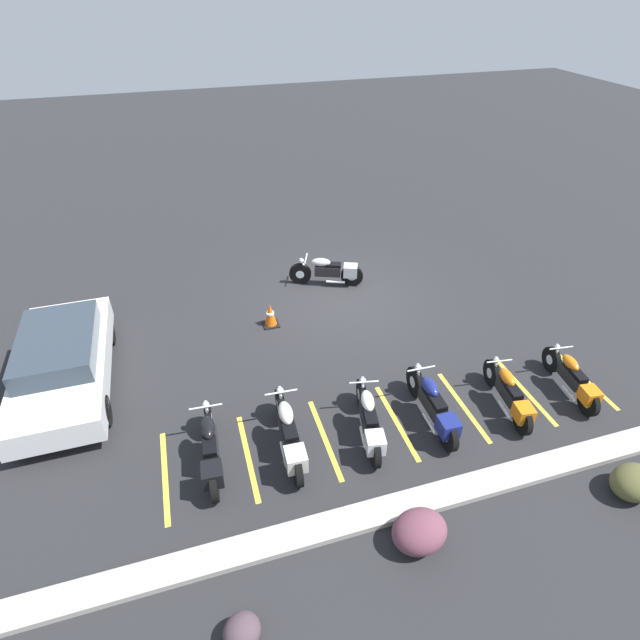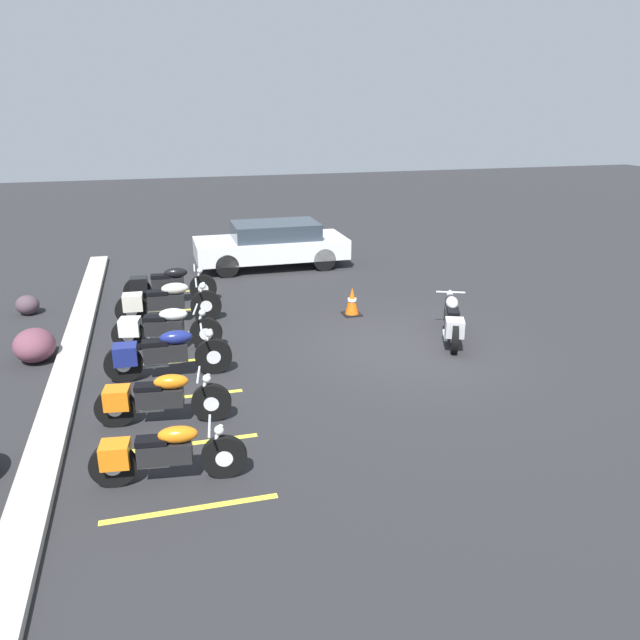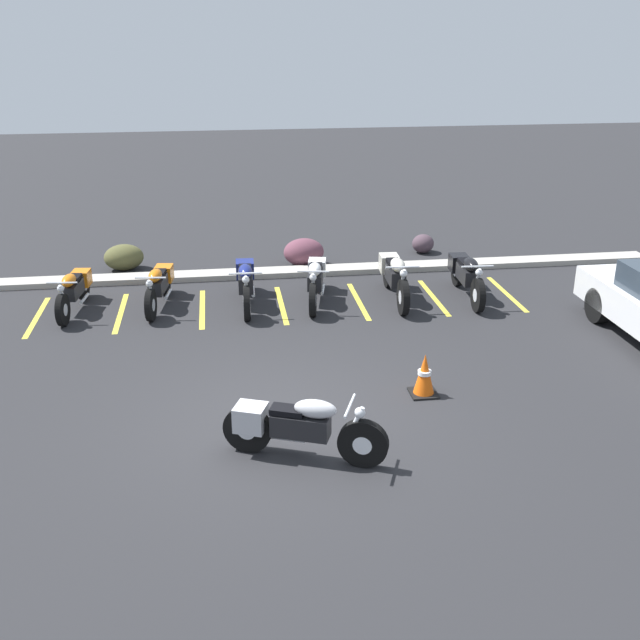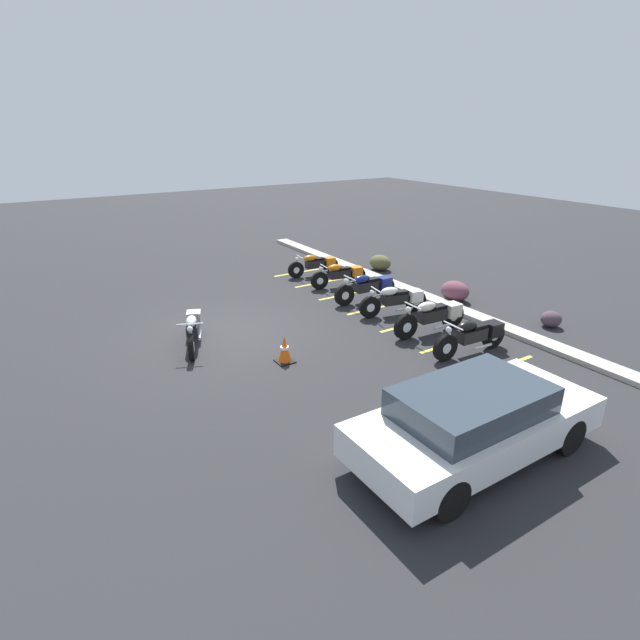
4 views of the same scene
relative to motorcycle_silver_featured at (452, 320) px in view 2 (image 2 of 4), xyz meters
The scene contains 20 objects.
ground 1.03m from the motorcycle_silver_featured, 99.67° to the left, with size 60.00×60.00×0.00m, color #262628.
motorcycle_silver_featured is the anchor object (origin of this frame).
parked_bike_0 6.78m from the motorcycle_silver_featured, 121.87° to the left, with size 0.59×1.96×0.77m.
parked_bike_1 6.12m from the motorcycle_silver_featured, 109.13° to the left, with size 0.63×2.00×0.79m.
parked_bike_2 5.67m from the motorcycle_silver_featured, 93.55° to the left, with size 0.61×2.18×0.86m.
parked_bike_3 5.73m from the motorcycle_silver_featured, 79.86° to the left, with size 0.74×2.10×0.83m.
parked_bike_4 6.12m from the motorcycle_silver_featured, 65.19° to the left, with size 0.63×2.26×0.89m.
parked_bike_5 6.78m from the motorcycle_silver_featured, 53.79° to the left, with size 0.61×2.18×0.86m.
car_white 7.15m from the motorcycle_silver_featured, 19.38° to the left, with size 1.82×4.31×1.29m.
concrete_curb 7.32m from the motorcycle_silver_featured, 91.22° to the left, with size 18.00×0.50×0.12m, color #A8A399.
landscape_rock_0 9.41m from the motorcycle_silver_featured, 65.04° to the left, with size 0.50×0.53×0.44m, color #493841.
landscape_rock_2 8.01m from the motorcycle_silver_featured, 82.45° to the left, with size 0.91×0.74×0.61m, color brown.
traffic_cone 2.51m from the motorcycle_silver_featured, 35.17° to the left, with size 0.40×0.40×0.64m.
stall_line_0 6.93m from the motorcycle_silver_featured, 127.91° to the left, with size 0.10×2.10×0.00m, color gold.
stall_line_1 6.12m from the motorcycle_silver_featured, 116.56° to the left, with size 0.10×2.10×0.00m, color gold.
stall_line_2 5.61m from the motorcycle_silver_featured, 102.46° to the left, with size 0.10×2.10×0.00m, color gold.
stall_line_3 5.48m from the motorcycle_silver_featured, 86.68° to the left, with size 0.10×2.10×0.00m, color gold.
stall_line_4 5.77m from the motorcycle_silver_featured, 71.39° to the left, with size 0.10×2.10×0.00m, color gold.
stall_line_5 6.42m from the motorcycle_silver_featured, 58.38° to the left, with size 0.10×2.10×0.00m, color gold.
stall_line_6 7.33m from the motorcycle_silver_featured, 48.19° to the left, with size 0.10×2.10×0.00m, color gold.
Camera 2 is at (-10.51, 4.66, 4.60)m, focal length 35.00 mm.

